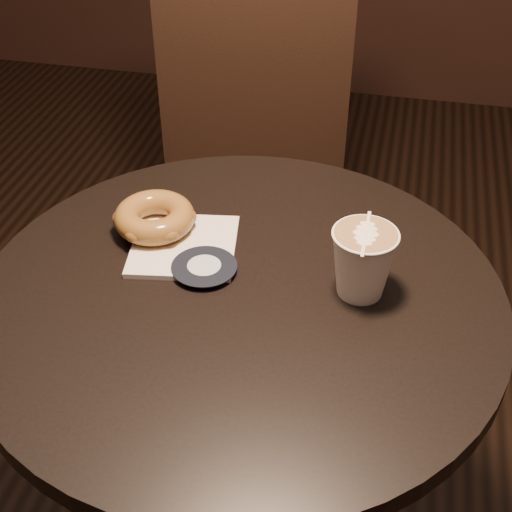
% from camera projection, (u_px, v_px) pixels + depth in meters
% --- Properties ---
extents(cafe_table, '(0.70, 0.70, 0.75)m').
position_uv_depth(cafe_table, '(242.00, 390.00, 1.06)').
color(cafe_table, black).
rests_on(cafe_table, ground).
extents(chair, '(0.49, 0.49, 1.06)m').
position_uv_depth(chair, '(252.00, 146.00, 1.56)').
color(chair, black).
rests_on(chair, ground).
extents(pastry_bag, '(0.17, 0.17, 0.01)m').
position_uv_depth(pastry_bag, '(184.00, 246.00, 1.01)').
color(pastry_bag, silver).
rests_on(pastry_bag, cafe_table).
extents(doughnut, '(0.12, 0.12, 0.04)m').
position_uv_depth(doughnut, '(154.00, 217.00, 1.02)').
color(doughnut, brown).
rests_on(doughnut, pastry_bag).
extents(latte_cup, '(0.09, 0.09, 0.09)m').
position_uv_depth(latte_cup, '(362.00, 263.00, 0.91)').
color(latte_cup, white).
rests_on(latte_cup, cafe_table).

